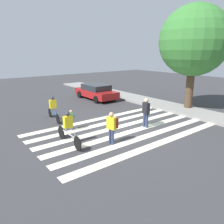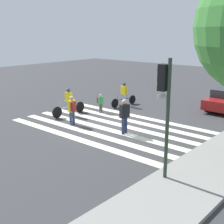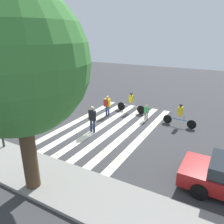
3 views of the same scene
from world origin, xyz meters
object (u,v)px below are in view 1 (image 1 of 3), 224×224
object	(u,v)px
pedestrian_adult_tall_backpack	(146,111)
cyclist_far_lane	(68,127)
pedestrian_adult_yellow_jacket	(71,118)
cyclist_near_curb	(53,107)
street_tree	(194,41)
pedestrian_adult_blue_shirt	(112,125)
car_parked_dark_suv	(96,91)

from	to	relation	value
pedestrian_adult_tall_backpack	cyclist_far_lane	bearing A→B (deg)	-83.06
cyclist_far_lane	pedestrian_adult_tall_backpack	bearing A→B (deg)	84.84
pedestrian_adult_yellow_jacket	cyclist_near_curb	xyz separation A→B (m)	(-2.35, -0.03, 0.17)
pedestrian_adult_tall_backpack	cyclist_near_curb	xyz separation A→B (m)	(-4.55, -3.69, -0.12)
pedestrian_adult_yellow_jacket	cyclist_far_lane	size ratio (longest dim) A/B	0.48
street_tree	pedestrian_adult_yellow_jacket	distance (m)	10.31
pedestrian_adult_tall_backpack	cyclist_far_lane	size ratio (longest dim) A/B	0.71
pedestrian_adult_tall_backpack	pedestrian_adult_blue_shirt	size ratio (longest dim) A/B	1.10
car_parked_dark_suv	pedestrian_adult_tall_backpack	bearing A→B (deg)	-13.54
street_tree	car_parked_dark_suv	bearing A→B (deg)	-154.35
pedestrian_adult_tall_backpack	cyclist_far_lane	xyz separation A→B (m)	(-0.53, -4.66, -0.11)
pedestrian_adult_blue_shirt	cyclist_far_lane	xyz separation A→B (m)	(-1.21, -1.66, -0.06)
pedestrian_adult_yellow_jacket	cyclist_near_curb	world-z (taller)	cyclist_near_curb
cyclist_far_lane	car_parked_dark_suv	xyz separation A→B (m)	(-7.76, 6.74, -0.16)
cyclist_near_curb	car_parked_dark_suv	distance (m)	6.88
cyclist_far_lane	pedestrian_adult_yellow_jacket	bearing A→B (deg)	150.54
pedestrian_adult_tall_backpack	car_parked_dark_suv	distance (m)	8.55
pedestrian_adult_yellow_jacket	car_parked_dark_suv	xyz separation A→B (m)	(-6.08, 5.74, 0.02)
pedestrian_adult_tall_backpack	cyclist_near_curb	distance (m)	5.86
car_parked_dark_suv	cyclist_near_curb	bearing A→B (deg)	-56.52
street_tree	pedestrian_adult_blue_shirt	size ratio (longest dim) A/B	4.76
cyclist_far_lane	car_parked_dark_suv	bearing A→B (deg)	140.34
street_tree	cyclist_far_lane	world-z (taller)	street_tree
pedestrian_adult_tall_backpack	street_tree	bearing A→B (deg)	112.73
street_tree	car_parked_dark_suv	size ratio (longest dim) A/B	1.62
pedestrian_adult_blue_shirt	cyclist_far_lane	distance (m)	2.06
pedestrian_adult_yellow_jacket	car_parked_dark_suv	world-z (taller)	car_parked_dark_suv
pedestrian_adult_blue_shirt	cyclist_near_curb	world-z (taller)	pedestrian_adult_blue_shirt
cyclist_far_lane	car_parked_dark_suv	world-z (taller)	cyclist_far_lane
pedestrian_adult_yellow_jacket	pedestrian_adult_blue_shirt	size ratio (longest dim) A/B	0.74
pedestrian_adult_tall_backpack	car_parked_dark_suv	xyz separation A→B (m)	(-8.29, 2.08, -0.27)
pedestrian_adult_tall_backpack	pedestrian_adult_blue_shirt	xyz separation A→B (m)	(0.68, -2.99, -0.05)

